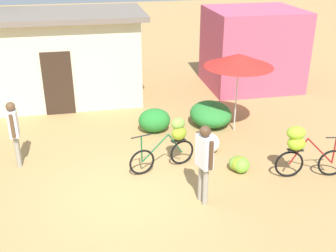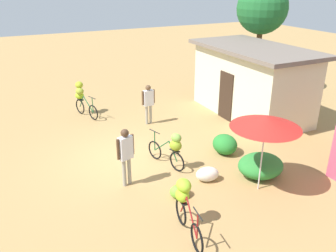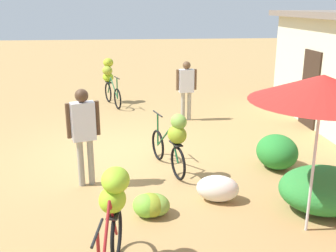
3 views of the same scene
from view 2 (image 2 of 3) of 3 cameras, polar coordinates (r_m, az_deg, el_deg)
ground_plane at (r=11.91m, az=-6.77°, el=-5.10°), size 60.00×60.00×0.00m
building_low at (r=15.54m, az=13.47°, el=7.16°), size 5.74×3.07×2.96m
tree_behind_building at (r=18.39m, az=15.06°, el=17.89°), size 2.46×2.46×5.44m
hedge_bush_front_left at (r=12.12m, az=9.22°, el=-2.94°), size 0.92×0.80×0.67m
hedge_bush_front_right at (r=11.01m, az=14.82°, el=-6.25°), size 1.22×1.42×0.68m
market_umbrella at (r=9.58m, az=15.63°, el=0.72°), size 1.90×1.90×2.26m
bicycle_leftmost at (r=15.62m, az=-13.89°, el=4.77°), size 1.61×0.69×1.46m
bicycle_near_pile at (r=10.91m, az=0.60°, el=-3.51°), size 1.66×0.63×1.23m
bicycle_center_loaded at (r=8.35m, az=2.78°, el=-12.25°), size 1.68×0.42×1.27m
banana_pile_on_ground at (r=9.79m, az=1.88°, el=-10.54°), size 0.65×0.74×0.36m
produce_sack at (r=10.52m, az=6.42°, el=-7.78°), size 0.59×0.78×0.44m
person_vendor at (r=9.93m, az=-6.90°, el=-4.09°), size 0.30×0.56×1.76m
person_bystander at (r=14.18m, az=-3.21°, el=4.18°), size 0.22×0.58×1.65m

